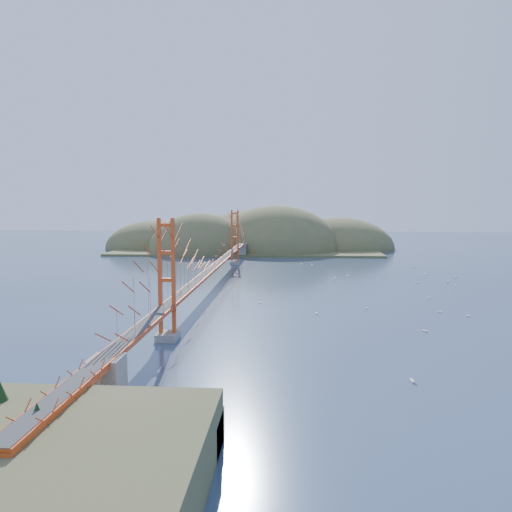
# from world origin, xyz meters

# --- Properties ---
(ground) EXTENTS (320.00, 320.00, 0.00)m
(ground) POSITION_xyz_m (0.00, 0.00, 0.00)
(ground) COLOR navy
(ground) RESTS_ON ground
(bridge) EXTENTS (2.20, 94.40, 12.00)m
(bridge) POSITION_xyz_m (0.00, 0.18, 7.01)
(bridge) COLOR gray
(bridge) RESTS_ON ground
(approach_viaduct) EXTENTS (1.40, 12.00, 3.38)m
(approach_viaduct) POSITION_xyz_m (0.00, -51.91, 2.55)
(approach_viaduct) COLOR #C73F16
(approach_viaduct) RESTS_ON ground
(promontory) EXTENTS (9.00, 6.00, 0.24)m
(promontory) POSITION_xyz_m (0.00, -48.50, 0.12)
(promontory) COLOR #59544C
(promontory) RESTS_ON ground
(fort) EXTENTS (3.70, 2.30, 1.75)m
(fort) POSITION_xyz_m (0.40, -47.80, 0.67)
(fort) COLOR brown
(fort) RESTS_ON ground
(far_headlands) EXTENTS (84.00, 58.00, 25.00)m
(far_headlands) POSITION_xyz_m (2.21, 68.52, 0.00)
(far_headlands) COLOR brown
(far_headlands) RESTS_ON ground
(sailboat_6) EXTENTS (0.63, 0.63, 0.65)m
(sailboat_6) POSITION_xyz_m (25.43, -25.20, 0.15)
(sailboat_6) COLOR white
(sailboat_6) RESTS_ON ground
(sailboat_16) EXTENTS (0.69, 0.69, 0.73)m
(sailboat_16) POSITION_xyz_m (22.10, 13.76, 0.16)
(sailboat_16) COLOR white
(sailboat_16) RESTS_ON ground
(sailboat_10) EXTENTS (0.53, 0.62, 0.71)m
(sailboat_10) POSITION_xyz_m (20.61, -40.00, 0.15)
(sailboat_10) COLOR white
(sailboat_10) RESTS_ON ground
(sailboat_3) EXTENTS (0.52, 0.49, 0.59)m
(sailboat_3) POSITION_xyz_m (16.44, 29.63, 0.14)
(sailboat_3) COLOR white
(sailboat_3) RESTS_ON ground
(sailboat_14) EXTENTS (0.46, 0.50, 0.56)m
(sailboat_14) POSITION_xyz_m (21.25, -14.23, 0.13)
(sailboat_14) COLOR white
(sailboat_14) RESTS_ON ground
(sailboat_17) EXTENTS (0.63, 0.57, 0.72)m
(sailboat_17) POSITION_xyz_m (37.04, 27.08, 0.16)
(sailboat_17) COLOR white
(sailboat_17) RESTS_ON ground
(sailboat_0) EXTENTS (0.47, 0.54, 0.62)m
(sailboat_0) POSITION_xyz_m (14.84, -17.62, 0.14)
(sailboat_0) COLOR white
(sailboat_0) RESTS_ON ground
(sailboat_12) EXTENTS (0.64, 0.52, 0.75)m
(sailboat_12) POSITION_xyz_m (14.20, 31.11, 0.16)
(sailboat_12) COLOR white
(sailboat_12) RESTS_ON ground
(sailboat_1) EXTENTS (0.67, 0.67, 0.71)m
(sailboat_1) POSITION_xyz_m (19.59, 10.31, 0.15)
(sailboat_1) COLOR white
(sailboat_1) RESTS_ON ground
(sailboat_8) EXTENTS (0.69, 0.69, 0.72)m
(sailboat_8) POSITION_xyz_m (37.98, 7.89, 0.16)
(sailboat_8) COLOR white
(sailboat_8) RESTS_ON ground
(sailboat_11) EXTENTS (0.63, 0.63, 0.70)m
(sailboat_11) POSITION_xyz_m (41.15, 13.71, 0.15)
(sailboat_11) COLOR white
(sailboat_11) RESTS_ON ground
(sailboat_9) EXTENTS (0.53, 0.53, 0.56)m
(sailboat_9) POSITION_xyz_m (47.89, 16.38, 0.13)
(sailboat_9) COLOR white
(sailboat_9) RESTS_ON ground
(sailboat_15) EXTENTS (0.51, 0.57, 0.65)m
(sailboat_15) POSITION_xyz_m (36.66, 16.98, 0.15)
(sailboat_15) COLOR white
(sailboat_15) RESTS_ON ground
(sailboat_13) EXTENTS (0.56, 0.54, 0.63)m
(sailboat_13) POSITION_xyz_m (32.30, -17.99, 0.14)
(sailboat_13) COLOR white
(sailboat_13) RESTS_ON ground
(sailboat_2) EXTENTS (0.52, 0.52, 0.57)m
(sailboat_2) POSITION_xyz_m (29.67, -15.98, 0.14)
(sailboat_2) COLOR white
(sailboat_2) RESTS_ON ground
(sailboat_4) EXTENTS (0.50, 0.53, 0.59)m
(sailboat_4) POSITION_xyz_m (38.16, 4.61, 0.14)
(sailboat_4) COLOR white
(sailboat_4) RESTS_ON ground
(sailboat_5) EXTENTS (0.55, 0.60, 0.68)m
(sailboat_5) POSITION_xyz_m (30.89, -6.62, 0.15)
(sailboat_5) COLOR white
(sailboat_5) RESTS_ON ground
(sailboat_extra_0) EXTENTS (0.54, 0.50, 0.61)m
(sailboat_extra_0) POSITION_xyz_m (7.74, -11.58, 0.14)
(sailboat_extra_0) COLOR white
(sailboat_extra_0) RESTS_ON ground
(sailboat_extra_1) EXTENTS (0.47, 0.58, 0.68)m
(sailboat_extra_1) POSITION_xyz_m (32.68, 7.08, 0.15)
(sailboat_extra_1) COLOR white
(sailboat_extra_1) RESTS_ON ground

